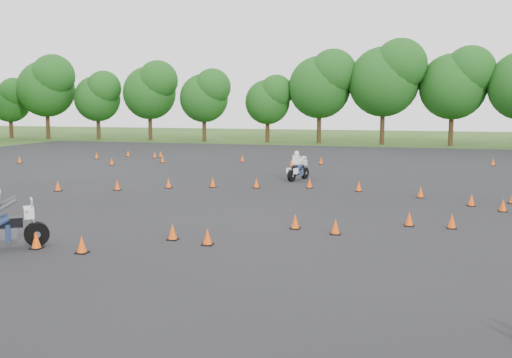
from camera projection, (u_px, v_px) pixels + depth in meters
The scene contains 6 objects.
ground at pixel (221, 235), 17.13m from camera, with size 140.00×140.00×0.00m, color #2D5119.
asphalt_pad at pixel (269, 202), 22.87m from camera, with size 62.00×62.00×0.00m, color black.
treeline at pixel (378, 95), 49.34m from camera, with size 87.47×32.17×10.60m.
traffic_cones at pixel (265, 198), 22.44m from camera, with size 36.89×32.91×0.45m.
rider_grey at pixel (5, 218), 15.41m from camera, with size 2.25×0.69×1.73m, color #3E4246, non-canonical shape.
rider_white at pixel (298, 165), 29.40m from camera, with size 1.97×0.60×1.52m, color silver, non-canonical shape.
Camera 1 is at (5.40, -15.90, 3.94)m, focal length 40.00 mm.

